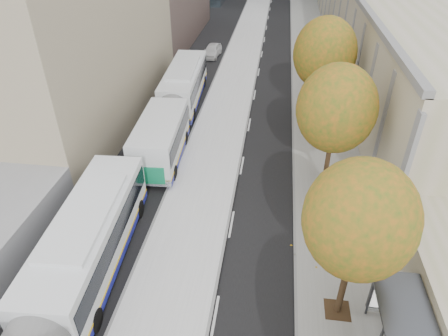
% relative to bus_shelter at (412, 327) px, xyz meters
% --- Properties ---
extents(bus_platform, '(4.25, 150.00, 0.15)m').
position_rel_bus_shelter_xyz_m(bus_platform, '(-9.56, 24.04, -2.11)').
color(bus_platform, '#B9B9B9').
rests_on(bus_platform, ground).
extents(sidewalk, '(4.75, 150.00, 0.08)m').
position_rel_bus_shelter_xyz_m(sidewalk, '(-1.56, 24.04, -2.15)').
color(sidewalk, gray).
rests_on(sidewalk, ground).
extents(bus_shelter, '(1.90, 4.40, 2.53)m').
position_rel_bus_shelter_xyz_m(bus_shelter, '(0.00, 0.00, 0.00)').
color(bus_shelter, '#383A3F').
rests_on(bus_shelter, sidewalk).
extents(tree_c, '(4.20, 4.20, 7.28)m').
position_rel_bus_shelter_xyz_m(tree_c, '(-2.09, 2.04, 3.06)').
color(tree_c, black).
rests_on(tree_c, sidewalk).
extents(tree_d, '(4.40, 4.40, 7.60)m').
position_rel_bus_shelter_xyz_m(tree_d, '(-2.09, 11.04, 3.28)').
color(tree_d, black).
rests_on(tree_d, sidewalk).
extents(tree_e, '(4.60, 4.60, 7.92)m').
position_rel_bus_shelter_xyz_m(tree_e, '(-2.09, 20.04, 3.50)').
color(tree_e, black).
rests_on(tree_e, sidewalk).
extents(bus_near, '(3.79, 18.61, 3.08)m').
position_rel_bus_shelter_xyz_m(bus_near, '(-13.34, -0.85, -0.51)').
color(bus_near, silver).
rests_on(bus_near, ground).
extents(bus_far, '(3.68, 18.53, 3.07)m').
position_rel_bus_shelter_xyz_m(bus_far, '(-13.16, 18.60, -0.51)').
color(bus_far, silver).
rests_on(bus_far, ground).
extents(distant_car, '(1.95, 4.19, 1.39)m').
position_rel_bus_shelter_xyz_m(distant_car, '(-12.97, 35.46, -1.49)').
color(distant_car, silver).
rests_on(distant_car, ground).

